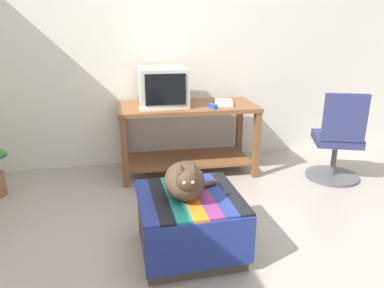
{
  "coord_description": "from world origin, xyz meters",
  "views": [
    {
      "loc": [
        -0.57,
        -1.84,
        1.46
      ],
      "look_at": [
        0.05,
        0.85,
        0.55
      ],
      "focal_mm": 33.44,
      "sensor_mm": 36.0,
      "label": 1
    }
  ],
  "objects_px": {
    "keyboard": "(161,108)",
    "office_chair": "(338,143)",
    "cat": "(185,180)",
    "stapler": "(213,106)",
    "desk": "(188,127)",
    "tv_monitor": "(163,87)",
    "book": "(224,103)",
    "ottoman_with_blanket": "(189,223)"
  },
  "relations": [
    {
      "from": "keyboard",
      "to": "office_chair",
      "type": "height_order",
      "value": "office_chair"
    },
    {
      "from": "cat",
      "to": "stapler",
      "type": "distance_m",
      "value": 1.34
    },
    {
      "from": "desk",
      "to": "tv_monitor",
      "type": "xyz_separation_m",
      "value": [
        -0.24,
        0.04,
        0.41
      ]
    },
    {
      "from": "keyboard",
      "to": "stapler",
      "type": "bearing_deg",
      "value": -11.43
    },
    {
      "from": "book",
      "to": "ottoman_with_blanket",
      "type": "xyz_separation_m",
      "value": [
        -0.65,
        -1.32,
        -0.52
      ]
    },
    {
      "from": "cat",
      "to": "office_chair",
      "type": "relative_size",
      "value": 0.45
    },
    {
      "from": "keyboard",
      "to": "ottoman_with_blanket",
      "type": "height_order",
      "value": "keyboard"
    },
    {
      "from": "desk",
      "to": "book",
      "type": "bearing_deg",
      "value": -7.63
    },
    {
      "from": "ottoman_with_blanket",
      "to": "office_chair",
      "type": "height_order",
      "value": "office_chair"
    },
    {
      "from": "keyboard",
      "to": "ottoman_with_blanket",
      "type": "xyz_separation_m",
      "value": [
        -0.01,
        -1.26,
        -0.52
      ]
    },
    {
      "from": "ottoman_with_blanket",
      "to": "keyboard",
      "type": "bearing_deg",
      "value": 89.61
    },
    {
      "from": "desk",
      "to": "book",
      "type": "distance_m",
      "value": 0.44
    },
    {
      "from": "office_chair",
      "to": "stapler",
      "type": "distance_m",
      "value": 1.26
    },
    {
      "from": "desk",
      "to": "tv_monitor",
      "type": "bearing_deg",
      "value": 172.31
    },
    {
      "from": "book",
      "to": "keyboard",
      "type": "bearing_deg",
      "value": -159.92
    },
    {
      "from": "tv_monitor",
      "to": "book",
      "type": "bearing_deg",
      "value": -7.65
    },
    {
      "from": "book",
      "to": "office_chair",
      "type": "relative_size",
      "value": 0.29
    },
    {
      "from": "keyboard",
      "to": "tv_monitor",
      "type": "bearing_deg",
      "value": 70.8
    },
    {
      "from": "tv_monitor",
      "to": "keyboard",
      "type": "distance_m",
      "value": 0.25
    },
    {
      "from": "tv_monitor",
      "to": "stapler",
      "type": "bearing_deg",
      "value": -26.58
    },
    {
      "from": "cat",
      "to": "ottoman_with_blanket",
      "type": "bearing_deg",
      "value": 45.16
    },
    {
      "from": "cat",
      "to": "office_chair",
      "type": "xyz_separation_m",
      "value": [
        1.7,
        0.86,
        -0.15
      ]
    },
    {
      "from": "book",
      "to": "cat",
      "type": "relative_size",
      "value": 0.64
    },
    {
      "from": "desk",
      "to": "keyboard",
      "type": "xyz_separation_m",
      "value": [
        -0.29,
        -0.13,
        0.24
      ]
    },
    {
      "from": "cat",
      "to": "book",
      "type": "bearing_deg",
      "value": 68.04
    },
    {
      "from": "book",
      "to": "stapler",
      "type": "xyz_separation_m",
      "value": [
        -0.15,
        -0.14,
        0.0
      ]
    },
    {
      "from": "desk",
      "to": "ottoman_with_blanket",
      "type": "xyz_separation_m",
      "value": [
        -0.3,
        -1.39,
        -0.28
      ]
    },
    {
      "from": "tv_monitor",
      "to": "book",
      "type": "relative_size",
      "value": 1.99
    },
    {
      "from": "desk",
      "to": "tv_monitor",
      "type": "height_order",
      "value": "tv_monitor"
    },
    {
      "from": "desk",
      "to": "keyboard",
      "type": "height_order",
      "value": "keyboard"
    },
    {
      "from": "keyboard",
      "to": "book",
      "type": "relative_size",
      "value": 1.57
    },
    {
      "from": "ottoman_with_blanket",
      "to": "office_chair",
      "type": "distance_m",
      "value": 1.87
    },
    {
      "from": "desk",
      "to": "keyboard",
      "type": "bearing_deg",
      "value": -152.89
    },
    {
      "from": "book",
      "to": "ottoman_with_blanket",
      "type": "relative_size",
      "value": 0.38
    },
    {
      "from": "ottoman_with_blanket",
      "to": "cat",
      "type": "height_order",
      "value": "cat"
    },
    {
      "from": "book",
      "to": "office_chair",
      "type": "xyz_separation_m",
      "value": [
        1.01,
        -0.49,
        -0.35
      ]
    },
    {
      "from": "tv_monitor",
      "to": "office_chair",
      "type": "relative_size",
      "value": 0.57
    },
    {
      "from": "desk",
      "to": "cat",
      "type": "relative_size",
      "value": 3.53
    },
    {
      "from": "book",
      "to": "cat",
      "type": "height_order",
      "value": "book"
    },
    {
      "from": "book",
      "to": "cat",
      "type": "bearing_deg",
      "value": -102.49
    },
    {
      "from": "tv_monitor",
      "to": "stapler",
      "type": "height_order",
      "value": "tv_monitor"
    },
    {
      "from": "tv_monitor",
      "to": "book",
      "type": "height_order",
      "value": "tv_monitor"
    }
  ]
}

